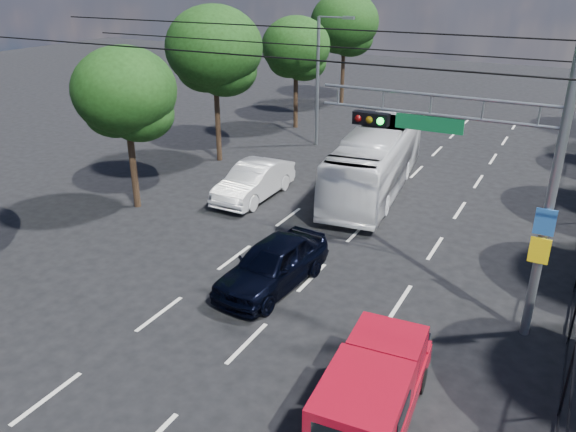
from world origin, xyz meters
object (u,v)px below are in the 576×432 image
Objects in this scene: red_pickup at (373,389)px; white_bus at (376,161)px; white_van at (254,181)px; navy_hatchback at (273,264)px; signal_mast at (507,143)px.

white_bus reaches higher than red_pickup.
red_pickup is at bearing -48.50° from white_van.
navy_hatchback is at bearing 139.46° from red_pickup.
navy_hatchback is 0.97× the size of white_van.
white_van is at bearing 153.89° from signal_mast.
white_van is at bearing 131.88° from red_pickup.
red_pickup is at bearing -35.42° from navy_hatchback.
white_bus is 5.52m from white_van.
red_pickup is 1.00× the size of white_van.
navy_hatchback is at bearing -170.58° from signal_mast.
white_van is at bearing 130.72° from navy_hatchback.
signal_mast reaches higher than white_bus.
red_pickup is (-1.34, -5.15, -4.32)m from signal_mast.
navy_hatchback is (-4.82, 4.13, -0.14)m from red_pickup.
white_bus is at bearing 95.83° from navy_hatchback.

